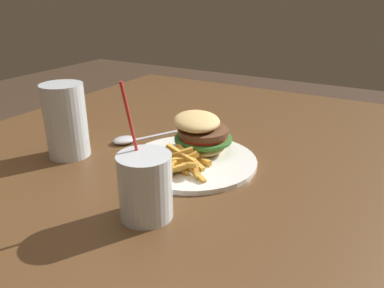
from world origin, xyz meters
name	(u,v)px	position (x,y,z in m)	size (l,w,h in m)	color
dining_table	(179,207)	(0.00, 0.00, 0.60)	(1.34, 1.12, 0.72)	brown
meal_plate_near	(196,146)	(0.01, -0.04, 0.75)	(0.27, 0.27, 0.10)	white
beer_glass	(66,121)	(-0.11, 0.22, 0.80)	(0.09, 0.09, 0.16)	silver
juice_glass	(145,188)	(-0.22, -0.07, 0.77)	(0.09, 0.09, 0.22)	silver
spoon	(128,140)	(0.01, 0.15, 0.73)	(0.16, 0.10, 0.02)	silver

